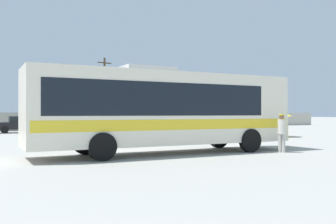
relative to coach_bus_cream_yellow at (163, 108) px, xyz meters
name	(u,v)px	position (x,y,z in m)	size (l,w,h in m)	color
ground_plane	(72,140)	(-1.31, 10.61, -1.96)	(300.00, 300.00, 0.00)	#A3A099
perimeter_wall	(35,122)	(-1.31, 25.66, -1.05)	(80.00, 0.30, 1.83)	#B2AD9E
coach_bus_cream_yellow	(163,108)	(0.00, 0.00, 0.00)	(11.74, 2.91, 3.69)	silver
attendant_by_bus_door	(282,130)	(4.87, -2.05, -0.99)	(0.48, 0.48, 1.72)	#B7B2A8
vendor_umbrella_near_gate_yellow	(274,112)	(12.67, 6.44, -0.13)	(2.52, 2.52, 2.21)	gray
parked_car_third_black	(21,124)	(-3.10, 21.72, -1.18)	(4.43, 2.12, 1.48)	black
utility_pole_near	(104,91)	(7.08, 28.76, 2.42)	(1.79, 0.42, 8.40)	#4C3823
utility_pole_far	(132,94)	(10.80, 29.03, 2.16)	(1.80, 0.41, 7.89)	#4C3823
roadside_tree_midright	(39,85)	(-0.27, 29.67, 2.99)	(4.26, 4.26, 6.78)	brown
roadside_tree_right	(129,91)	(10.18, 28.75, 2.52)	(4.67, 4.67, 6.48)	brown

